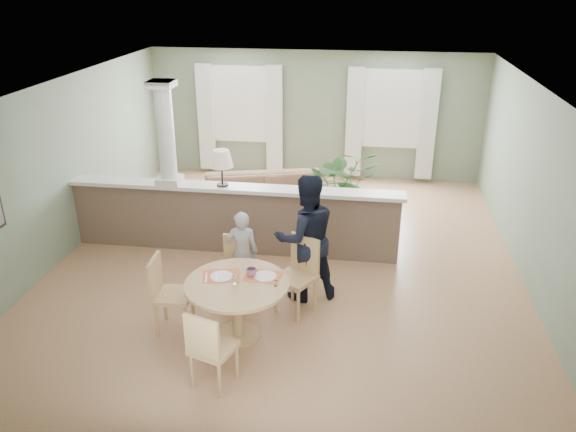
% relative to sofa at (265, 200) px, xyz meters
% --- Properties ---
extents(ground, '(8.00, 8.00, 0.00)m').
position_rel_sofa_xyz_m(ground, '(0.63, -1.45, -0.40)').
color(ground, tan).
rests_on(ground, ground).
extents(room_shell, '(7.02, 8.02, 2.71)m').
position_rel_sofa_xyz_m(room_shell, '(0.60, -0.82, 1.41)').
color(room_shell, gray).
rests_on(room_shell, ground).
extents(pony_wall, '(5.32, 0.38, 2.70)m').
position_rel_sofa_xyz_m(pony_wall, '(-0.36, -1.25, 0.30)').
color(pony_wall, brown).
rests_on(pony_wall, ground).
extents(sofa, '(2.94, 1.76, 0.80)m').
position_rel_sofa_xyz_m(sofa, '(0.00, 0.00, 0.00)').
color(sofa, brown).
rests_on(sofa, ground).
extents(houseplant, '(1.39, 1.26, 1.37)m').
position_rel_sofa_xyz_m(houseplant, '(1.39, 0.30, 0.28)').
color(houseplant, '#2B5F26').
rests_on(houseplant, ground).
extents(dining_table, '(1.26, 1.26, 0.86)m').
position_rel_sofa_xyz_m(dining_table, '(0.32, -3.52, 0.20)').
color(dining_table, tan).
rests_on(dining_table, ground).
extents(chair_far_boy, '(0.43, 0.43, 0.87)m').
position_rel_sofa_xyz_m(chair_far_boy, '(0.05, -2.58, 0.08)').
color(chair_far_boy, tan).
rests_on(chair_far_boy, ground).
extents(chair_far_man, '(0.63, 0.63, 1.02)m').
position_rel_sofa_xyz_m(chair_far_man, '(0.97, -2.80, 0.16)').
color(chair_far_man, tan).
rests_on(chair_far_man, ground).
extents(chair_near, '(0.54, 0.54, 0.96)m').
position_rel_sofa_xyz_m(chair_near, '(0.23, -4.49, 0.13)').
color(chair_near, tan).
rests_on(chair_near, ground).
extents(chair_side, '(0.48, 0.48, 0.99)m').
position_rel_sofa_xyz_m(chair_side, '(-0.59, -3.49, 0.15)').
color(chair_side, tan).
rests_on(chair_side, ground).
extents(child_person, '(0.48, 0.35, 1.22)m').
position_rel_sofa_xyz_m(child_person, '(0.14, -2.48, 0.21)').
color(child_person, '#9D9DA2').
rests_on(child_person, ground).
extents(man_person, '(1.06, 0.96, 1.78)m').
position_rel_sofa_xyz_m(man_person, '(1.02, -2.47, 0.49)').
color(man_person, black).
rests_on(man_person, ground).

